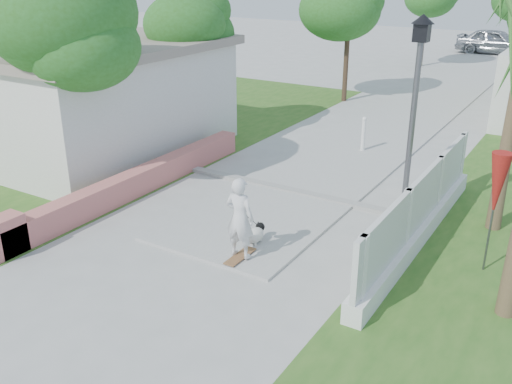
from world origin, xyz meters
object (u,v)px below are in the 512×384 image
Objects in this scene: street_lamp at (413,118)px; bollard at (363,133)px; patio_umbrella at (497,186)px; dog at (256,234)px; skateboarder at (241,218)px; parked_car at (495,42)px.

bollard is at bearing 120.96° from street_lamp.
patio_umbrella is (4.60, -5.50, 1.10)m from bollard.
dog is at bearing -134.06° from street_lamp.
skateboarder reaches higher than parked_car.
street_lamp is 4.07× the size of bollard.
street_lamp reaches higher than dog.
dog is at bearing -86.36° from bollard.
bollard is 22.46m from parked_car.
dog is at bearing -162.16° from patio_umbrella.
skateboarder is (-4.11, -1.96, -0.84)m from patio_umbrella.
street_lamp is 4.02m from skateboarder.
parked_car is (-0.80, 29.29, 0.53)m from dog.
parked_car reaches higher than bollard.
street_lamp is 0.98× the size of parked_car.
dog is 29.31m from parked_car.
patio_umbrella is at bearing -27.76° from street_lamp.
street_lamp is 2.62× the size of skateboarder.
bollard is at bearing 89.25° from dog.
parked_car is at bearing 100.08° from patio_umbrella.
parked_car is at bearing -90.64° from skateboarder.
skateboarder is 0.37× the size of parked_car.
street_lamp is at bearing 41.55° from dog.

